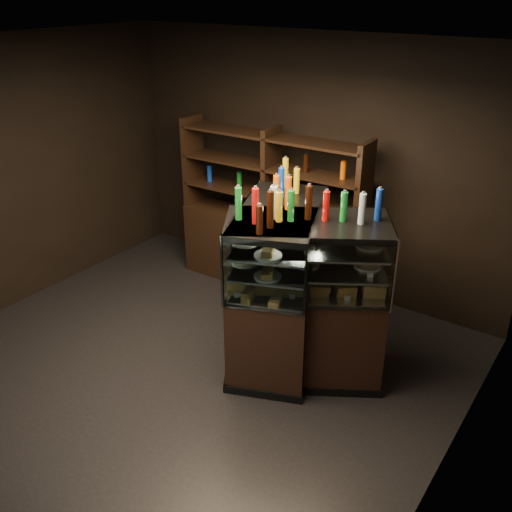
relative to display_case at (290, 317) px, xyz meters
The scene contains 7 objects.
ground 1.28m from the display_case, 133.44° to the right, with size 5.00×5.00×0.00m, color black.
room_shell 1.83m from the display_case, 133.44° to the right, with size 5.02×5.02×3.01m.
display_case is the anchor object (origin of this frame).
food_display 0.65m from the display_case, 108.21° to the right, with size 1.32×1.32×0.49m.
bottles_top 1.21m from the display_case, 71.79° to the left, with size 1.16×1.18×0.30m.
potted_conifer 0.14m from the display_case, behind, with size 0.40×0.40×0.85m.
back_shelving 1.59m from the display_case, 130.66° to the left, with size 2.36×0.50×2.00m.
Camera 1 is at (3.21, -3.21, 3.48)m, focal length 40.00 mm.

